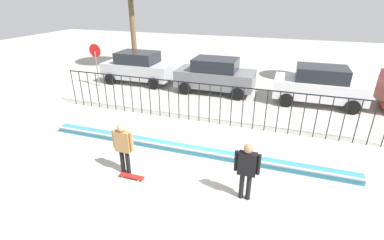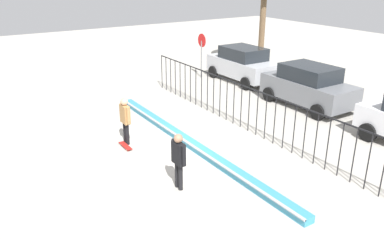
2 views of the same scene
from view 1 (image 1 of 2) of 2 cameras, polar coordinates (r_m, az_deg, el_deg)
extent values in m
plane|color=#ADA89E|center=(9.54, -1.90, -8.36)|extent=(60.00, 60.00, 0.00)
cube|color=teal|center=(9.98, -0.64, -5.99)|extent=(11.00, 0.36, 0.22)
cylinder|color=#B2B2B7|center=(9.78, -0.99, -5.94)|extent=(11.00, 0.09, 0.09)
cylinder|color=black|center=(15.23, -22.86, 6.07)|extent=(0.04, 0.04, 1.74)
cylinder|color=black|center=(14.93, -21.50, 5.95)|extent=(0.04, 0.04, 1.74)
cylinder|color=black|center=(14.64, -20.08, 5.82)|extent=(0.04, 0.04, 1.74)
cylinder|color=black|center=(14.36, -18.60, 5.69)|extent=(0.04, 0.04, 1.74)
cylinder|color=black|center=(14.09, -17.07, 5.55)|extent=(0.04, 0.04, 1.74)
cylinder|color=black|center=(13.83, -15.48, 5.39)|extent=(0.04, 0.04, 1.74)
cylinder|color=black|center=(13.58, -13.83, 5.23)|extent=(0.04, 0.04, 1.74)
cylinder|color=black|center=(13.34, -12.13, 5.06)|extent=(0.04, 0.04, 1.74)
cylinder|color=black|center=(13.11, -10.36, 4.87)|extent=(0.04, 0.04, 1.74)
cylinder|color=black|center=(12.90, -8.53, 4.67)|extent=(0.04, 0.04, 1.74)
cylinder|color=black|center=(12.70, -6.65, 4.47)|extent=(0.04, 0.04, 1.74)
cylinder|color=black|center=(12.52, -4.71, 4.25)|extent=(0.04, 0.04, 1.74)
cylinder|color=black|center=(12.35, -2.71, 4.02)|extent=(0.04, 0.04, 1.74)
cylinder|color=black|center=(12.19, -0.66, 3.78)|extent=(0.04, 0.04, 1.74)
cylinder|color=black|center=(12.06, 1.43, 3.52)|extent=(0.04, 0.04, 1.74)
cylinder|color=black|center=(11.93, 3.57, 3.26)|extent=(0.04, 0.04, 1.74)
cylinder|color=black|center=(11.83, 5.75, 2.99)|extent=(0.04, 0.04, 1.74)
cylinder|color=black|center=(11.74, 7.96, 2.71)|extent=(0.04, 0.04, 1.74)
cylinder|color=black|center=(11.68, 10.21, 2.42)|extent=(0.04, 0.04, 1.74)
cylinder|color=black|center=(11.62, 12.47, 2.12)|extent=(0.04, 0.04, 1.74)
cylinder|color=black|center=(11.59, 14.75, 1.82)|extent=(0.04, 0.04, 1.74)
cylinder|color=black|center=(11.58, 17.04, 1.52)|extent=(0.04, 0.04, 1.74)
cylinder|color=black|center=(11.59, 19.33, 1.21)|extent=(0.04, 0.04, 1.74)
cylinder|color=black|center=(11.61, 21.61, 0.90)|extent=(0.04, 0.04, 1.74)
cylinder|color=black|center=(11.65, 23.88, 0.59)|extent=(0.04, 0.04, 1.74)
cylinder|color=black|center=(11.72, 26.13, 0.29)|extent=(0.04, 0.04, 1.74)
cylinder|color=black|center=(11.80, 28.35, -0.02)|extent=(0.04, 0.04, 1.74)
cylinder|color=black|center=(11.89, 30.53, -0.31)|extent=(0.04, 0.04, 1.74)
cylinder|color=black|center=(12.01, 32.68, -0.61)|extent=(0.04, 0.04, 1.74)
cube|color=black|center=(11.66, 3.68, 7.17)|extent=(14.00, 0.04, 0.04)
cylinder|color=black|center=(9.05, -13.87, -8.17)|extent=(0.13, 0.13, 0.80)
cylinder|color=black|center=(8.95, -12.83, -8.41)|extent=(0.13, 0.13, 0.80)
cube|color=#A87A47|center=(8.64, -13.81, -4.22)|extent=(0.48, 0.21, 0.66)
sphere|color=tan|center=(8.43, -14.12, -1.48)|extent=(0.26, 0.26, 0.26)
cylinder|color=#A87A47|center=(8.77, -15.47, -3.69)|extent=(0.10, 0.10, 0.59)
cylinder|color=#A87A47|center=(8.48, -12.15, -4.35)|extent=(0.10, 0.10, 0.59)
cube|color=#A51E19|center=(8.92, -12.11, -11.06)|extent=(0.80, 0.20, 0.02)
cylinder|color=silver|center=(8.88, -10.31, -11.38)|extent=(0.05, 0.03, 0.05)
cylinder|color=silver|center=(8.77, -10.78, -11.91)|extent=(0.05, 0.03, 0.05)
cylinder|color=silver|center=(9.12, -13.34, -10.61)|extent=(0.05, 0.03, 0.05)
cylinder|color=silver|center=(9.02, -13.84, -11.11)|extent=(0.05, 0.03, 0.05)
cylinder|color=black|center=(7.94, 10.00, -12.91)|extent=(0.13, 0.13, 0.78)
cylinder|color=black|center=(7.92, 11.37, -13.13)|extent=(0.13, 0.13, 0.78)
cube|color=black|center=(7.52, 11.10, -8.67)|extent=(0.48, 0.20, 0.65)
sphere|color=#A87A5B|center=(7.29, 11.39, -5.68)|extent=(0.26, 0.26, 0.26)
cylinder|color=black|center=(7.54, 8.93, -8.12)|extent=(0.10, 0.10, 0.58)
cylinder|color=black|center=(7.49, 13.34, -8.77)|extent=(0.10, 0.10, 0.58)
cube|color=#B7BABF|center=(18.04, -10.76, 9.91)|extent=(4.30, 1.90, 0.90)
cube|color=#1E2328|center=(17.87, -10.96, 12.33)|extent=(2.37, 1.71, 0.66)
cylinder|color=black|center=(18.33, -5.16, 9.00)|extent=(0.68, 0.22, 0.68)
cylinder|color=black|center=(16.68, -7.78, 7.33)|extent=(0.68, 0.22, 0.68)
cylinder|color=black|center=(19.67, -13.09, 9.53)|extent=(0.68, 0.22, 0.68)
cylinder|color=black|center=(18.14, -16.19, 7.98)|extent=(0.68, 0.22, 0.68)
cube|color=slate|center=(15.99, 4.70, 8.41)|extent=(4.30, 1.90, 0.90)
cube|color=#1E2328|center=(15.79, 4.79, 11.13)|extent=(2.37, 1.71, 0.66)
cylinder|color=black|center=(16.74, 10.35, 7.22)|extent=(0.68, 0.22, 0.68)
cylinder|color=black|center=(14.95, 9.17, 5.23)|extent=(0.68, 0.22, 0.68)
cylinder|color=black|center=(17.38, 0.73, 8.25)|extent=(0.68, 0.22, 0.68)
cylinder|color=black|center=(15.66, -1.46, 6.42)|extent=(0.68, 0.22, 0.68)
cube|color=silver|center=(15.49, 24.24, 5.80)|extent=(4.30, 1.90, 0.90)
cube|color=#1E2328|center=(15.29, 24.74, 8.56)|extent=(2.37, 1.71, 0.66)
cylinder|color=black|center=(16.73, 28.73, 4.56)|extent=(0.68, 0.22, 0.68)
cylinder|color=black|center=(14.96, 29.69, 2.26)|extent=(0.68, 0.22, 0.68)
cylinder|color=black|center=(16.44, 18.73, 6.00)|extent=(0.68, 0.22, 0.68)
cylinder|color=black|center=(14.64, 18.51, 3.84)|extent=(0.68, 0.22, 0.68)
cylinder|color=slate|center=(17.82, -18.62, 9.76)|extent=(0.07, 0.07, 2.10)
cylinder|color=red|center=(17.62, -19.05, 13.13)|extent=(0.76, 0.02, 0.76)
cylinder|color=brown|center=(21.24, -11.79, 16.55)|extent=(0.36, 0.36, 4.91)
camera|label=2|loc=(8.05, 100.62, 1.23)|focal=36.86mm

